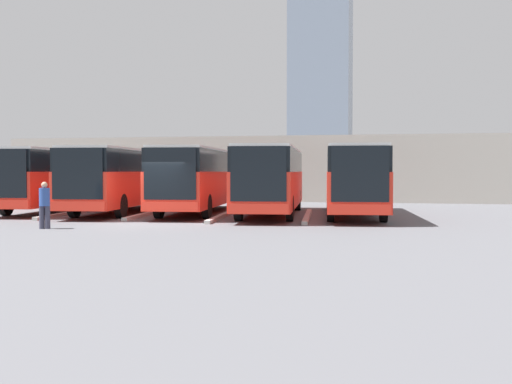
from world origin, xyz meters
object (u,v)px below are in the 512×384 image
at_px(bus_4, 60,177).
at_px(bus_3, 124,177).
at_px(pedestrian, 45,204).
at_px(bus_1, 272,178).
at_px(bus_2, 199,177).
at_px(bus_0, 353,178).

bearing_deg(bus_4, bus_3, 165.30).
xyz_separation_m(bus_4, pedestrian, (-4.79, 9.67, -0.87)).
relative_size(bus_1, bus_2, 1.00).
xyz_separation_m(bus_2, pedestrian, (2.94, 9.61, -0.87)).
bearing_deg(bus_2, pedestrian, 66.86).
relative_size(bus_2, bus_4, 1.00).
bearing_deg(bus_0, bus_4, -7.42).
bearing_deg(bus_3, bus_0, 175.02).
relative_size(bus_1, bus_4, 1.00).
distance_m(bus_1, bus_2, 3.93).
height_order(bus_0, bus_1, same).
bearing_deg(pedestrian, bus_3, -95.97).
height_order(bus_0, bus_4, same).
bearing_deg(bus_1, bus_2, -16.58).
bearing_deg(pedestrian, bus_4, -75.44).
height_order(bus_2, pedestrian, bus_2).
bearing_deg(pedestrian, bus_0, -150.61).
distance_m(bus_0, bus_2, 7.73).
xyz_separation_m(bus_0, bus_2, (7.72, -0.28, 0.00)).
bearing_deg(bus_1, pedestrian, 46.48).
height_order(bus_1, bus_4, same).
bearing_deg(bus_4, bus_0, 172.58).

